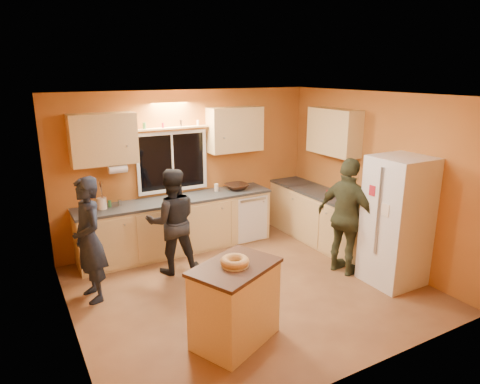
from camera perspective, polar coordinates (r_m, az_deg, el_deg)
ground at (r=6.04m, az=1.12°, el=-12.71°), size 4.50×4.50×0.00m
room_shell at (r=5.86m, az=0.18°, el=3.34°), size 4.54×4.04×2.61m
back_counter at (r=7.25m, az=-5.58°, el=-3.86°), size 4.23×0.62×0.90m
right_counter at (r=7.29m, az=12.48°, el=-4.06°), size 0.62×1.84×0.90m
refrigerator at (r=6.26m, az=20.19°, el=-3.68°), size 0.72×0.70×1.80m
island at (r=4.79m, az=-0.68°, el=-14.57°), size 1.12×0.97×0.91m
bundt_pastry at (r=4.56m, az=-0.70°, el=-9.24°), size 0.31×0.31×0.09m
person_left at (r=5.79m, az=-19.50°, el=-6.04°), size 0.47×0.65×1.64m
person_center at (r=6.30m, az=-9.03°, el=-3.88°), size 0.87×0.74×1.57m
person_right at (r=6.35m, az=14.14°, el=-3.27°), size 0.62×1.07×1.72m
mixing_bowl at (r=7.44m, az=-0.45°, el=0.73°), size 0.40×0.40×0.10m
utensil_crock at (r=6.69m, az=-17.95°, el=-1.46°), size 0.14×0.14×0.17m
potted_plant at (r=6.67m, az=16.05°, el=-0.73°), size 0.34×0.31×0.31m
red_box at (r=7.27m, az=12.20°, el=-0.09°), size 0.17×0.14×0.07m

